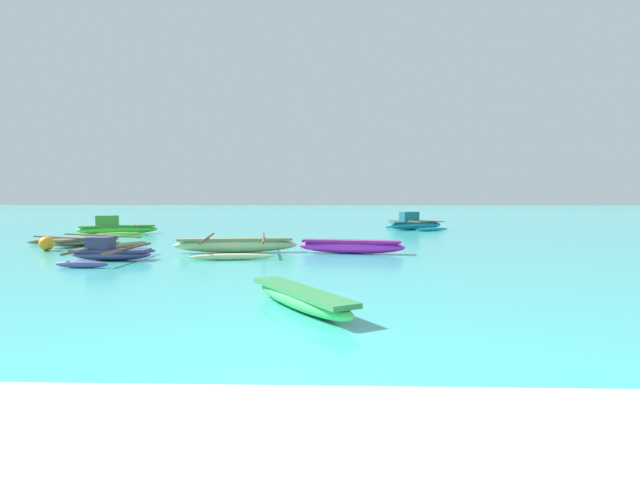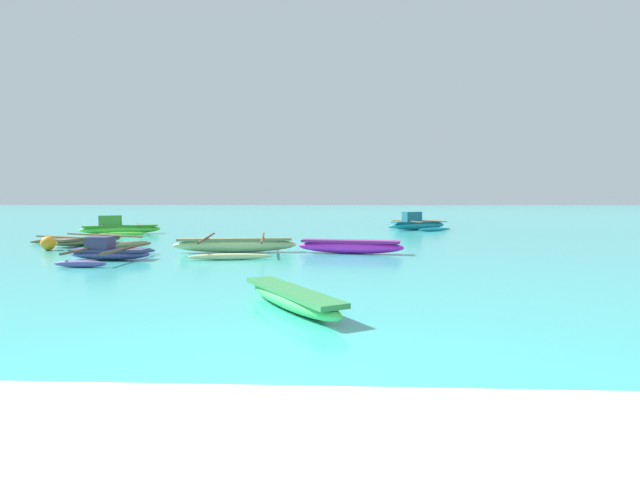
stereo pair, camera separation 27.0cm
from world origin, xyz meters
name	(u,v)px [view 2 (the right image)]	position (x,y,z in m)	size (l,w,h in m)	color
ground_plane	(223,453)	(0.00, 0.00, 0.00)	(240.00, 240.00, 0.00)	#38ADA8
moored_boat_0	(350,246)	(1.13, 12.88, 0.25)	(3.54, 1.17, 0.44)	#E028D1
moored_boat_1	(292,298)	(0.03, 4.63, 0.19)	(2.04, 2.88, 0.34)	#46D964
moored_boat_2	(109,252)	(-6.04, 10.95, 0.23)	(2.37, 3.55, 0.68)	#4F4C90
moored_boat_3	(417,224)	(5.14, 25.20, 0.34)	(3.52, 3.70, 1.03)	teal
moored_boat_4	(235,245)	(-2.73, 13.08, 0.25)	(4.13, 4.63, 0.54)	#CBD98D
moored_boat_5	(89,240)	(-9.01, 15.54, 0.17)	(4.76, 3.50, 0.36)	#93875B
moored_boat_6	(119,228)	(-10.32, 21.08, 0.31)	(3.70, 3.74, 0.95)	#5BE840
mooring_buoy_0	(48,243)	(-9.38, 13.44, 0.25)	(0.49, 0.49, 0.49)	orange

